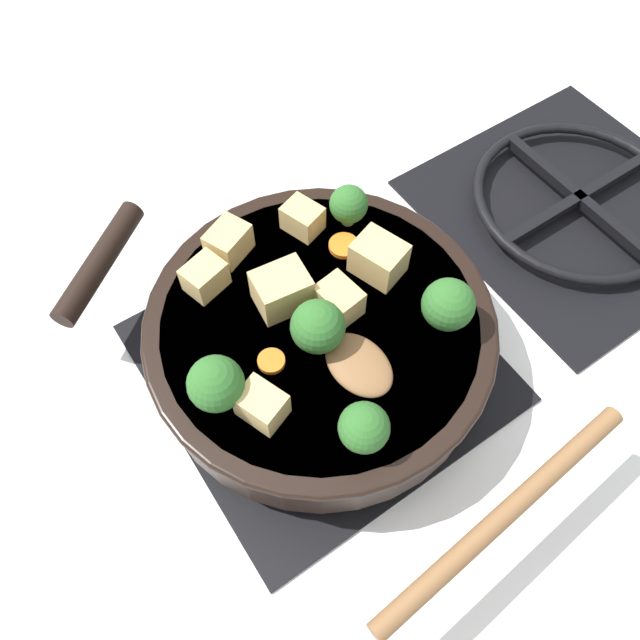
% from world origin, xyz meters
% --- Properties ---
extents(ground_plane, '(2.40, 2.40, 0.00)m').
position_xyz_m(ground_plane, '(0.00, 0.00, 0.00)').
color(ground_plane, white).
extents(front_burner_grate, '(0.31, 0.31, 0.03)m').
position_xyz_m(front_burner_grate, '(0.00, 0.00, 0.01)').
color(front_burner_grate, black).
rests_on(front_burner_grate, ground_plane).
extents(rear_burner_grate, '(0.31, 0.31, 0.03)m').
position_xyz_m(rear_burner_grate, '(0.00, 0.36, 0.01)').
color(rear_burner_grate, black).
rests_on(rear_burner_grate, ground_plane).
extents(skillet_pan, '(0.39, 0.36, 0.06)m').
position_xyz_m(skillet_pan, '(-0.00, -0.00, 0.06)').
color(skillet_pan, black).
rests_on(skillet_pan, front_burner_grate).
extents(wooden_spoon, '(0.21, 0.26, 0.02)m').
position_xyz_m(wooden_spoon, '(0.15, 0.01, 0.09)').
color(wooden_spoon, brown).
rests_on(wooden_spoon, skillet_pan).
extents(tofu_cube_center_large, '(0.05, 0.05, 0.04)m').
position_xyz_m(tofu_cube_center_large, '(-0.02, 0.08, 0.10)').
color(tofu_cube_center_large, '#DBB770').
rests_on(tofu_cube_center_large, skillet_pan).
extents(tofu_cube_near_handle, '(0.04, 0.05, 0.04)m').
position_xyz_m(tofu_cube_near_handle, '(-0.04, -0.02, 0.10)').
color(tofu_cube_near_handle, '#DBB770').
rests_on(tofu_cube_near_handle, skillet_pan).
extents(tofu_cube_east_chunk, '(0.04, 0.04, 0.03)m').
position_xyz_m(tofu_cube_east_chunk, '(0.05, -0.09, 0.10)').
color(tofu_cube_east_chunk, '#DBB770').
rests_on(tofu_cube_east_chunk, skillet_pan).
extents(tofu_cube_west_chunk, '(0.04, 0.04, 0.03)m').
position_xyz_m(tofu_cube_west_chunk, '(-0.09, -0.07, 0.10)').
color(tofu_cube_west_chunk, '#DBB770').
rests_on(tofu_cube_west_chunk, skillet_pan).
extents(tofu_cube_back_piece, '(0.04, 0.03, 0.03)m').
position_xyz_m(tofu_cube_back_piece, '(-0.00, 0.02, 0.10)').
color(tofu_cube_back_piece, '#DBB770').
rests_on(tofu_cube_back_piece, skillet_pan).
extents(tofu_cube_front_piece, '(0.04, 0.04, 0.03)m').
position_xyz_m(tofu_cube_front_piece, '(-0.10, 0.05, 0.10)').
color(tofu_cube_front_piece, '#DBB770').
rests_on(tofu_cube_front_piece, skillet_pan).
extents(tofu_cube_mid_small, '(0.04, 0.05, 0.03)m').
position_xyz_m(tofu_cube_mid_small, '(-0.11, -0.03, 0.10)').
color(tofu_cube_mid_small, '#DBB770').
rests_on(tofu_cube_mid_small, skillet_pan).
extents(broccoli_floret_near_spoon, '(0.04, 0.04, 0.04)m').
position_xyz_m(broccoli_floret_near_spoon, '(-0.08, 0.09, 0.11)').
color(broccoli_floret_near_spoon, '#709956').
rests_on(broccoli_floret_near_spoon, skillet_pan).
extents(broccoli_floret_center_top, '(0.04, 0.04, 0.05)m').
position_xyz_m(broccoli_floret_center_top, '(0.11, -0.04, 0.11)').
color(broccoli_floret_center_top, '#709956').
rests_on(broccoli_floret_center_top, skillet_pan).
extents(broccoli_floret_east_rim, '(0.05, 0.05, 0.05)m').
position_xyz_m(broccoli_floret_east_rim, '(0.06, 0.09, 0.11)').
color(broccoli_floret_east_rim, '#709956').
rests_on(broccoli_floret_east_rim, skillet_pan).
extents(broccoli_floret_west_rim, '(0.05, 0.05, 0.05)m').
position_xyz_m(broccoli_floret_west_rim, '(0.02, -0.11, 0.11)').
color(broccoli_floret_west_rim, '#709956').
rests_on(broccoli_floret_west_rim, skillet_pan).
extents(broccoli_floret_north_edge, '(0.05, 0.05, 0.05)m').
position_xyz_m(broccoli_floret_north_edge, '(0.02, -0.02, 0.11)').
color(broccoli_floret_north_edge, '#709956').
rests_on(broccoli_floret_north_edge, skillet_pan).
extents(carrot_slice_orange_thin, '(0.02, 0.02, 0.01)m').
position_xyz_m(carrot_slice_orange_thin, '(0.01, -0.06, 0.09)').
color(carrot_slice_orange_thin, orange).
rests_on(carrot_slice_orange_thin, skillet_pan).
extents(carrot_slice_near_center, '(0.03, 0.03, 0.01)m').
position_xyz_m(carrot_slice_near_center, '(-0.05, 0.06, 0.09)').
color(carrot_slice_near_center, orange).
rests_on(carrot_slice_near_center, skillet_pan).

